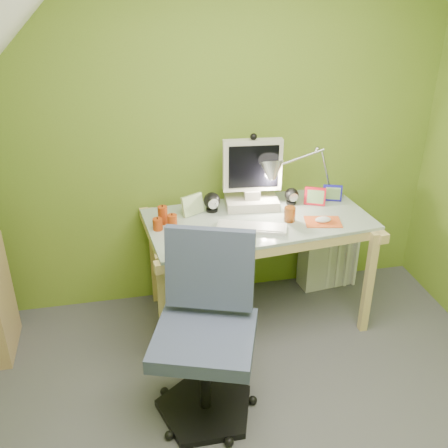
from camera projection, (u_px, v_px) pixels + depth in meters
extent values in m
cube|color=olive|center=(205.00, 135.00, 3.39)|extent=(3.20, 0.01, 2.40)
cube|color=silver|center=(252.00, 228.00, 3.19)|extent=(0.44, 0.27, 0.02)
cube|color=#D95422|center=(323.00, 222.00, 3.27)|extent=(0.25, 0.20, 0.01)
ellipsoid|color=white|center=(323.00, 220.00, 3.27)|extent=(0.11, 0.08, 0.03)
cylinder|color=#914415|center=(290.00, 214.00, 3.27)|extent=(0.07, 0.07, 0.09)
cube|color=red|center=(315.00, 196.00, 3.48)|extent=(0.14, 0.08, 0.12)
cube|color=#19169B|center=(332.00, 193.00, 3.54)|extent=(0.13, 0.06, 0.11)
cube|color=#B9D592|center=(193.00, 205.00, 3.35)|extent=(0.14, 0.09, 0.13)
cube|color=silver|center=(328.00, 259.00, 3.92)|extent=(0.43, 0.21, 0.42)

